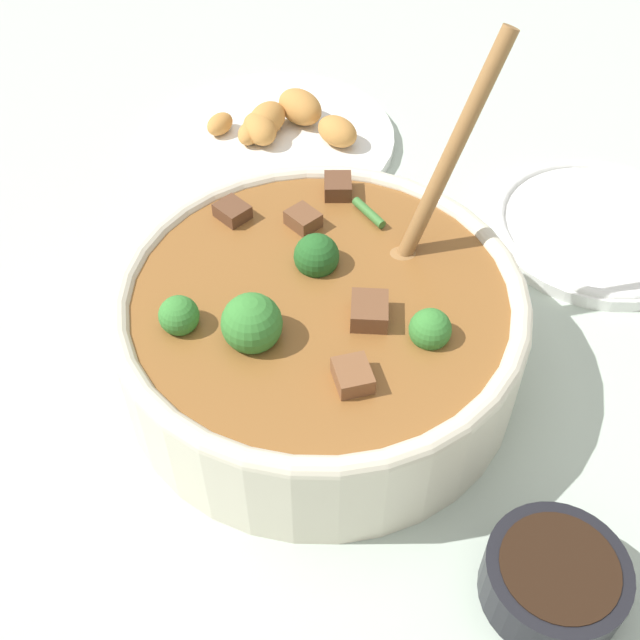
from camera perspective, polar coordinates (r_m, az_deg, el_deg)
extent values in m
plane|color=#ADBCAD|center=(0.63, 0.00, -3.46)|extent=(4.00, 4.00, 0.00)
cylinder|color=beige|center=(0.60, 0.00, -1.04)|extent=(0.30, 0.30, 0.08)
torus|color=beige|center=(0.57, 0.00, 1.64)|extent=(0.30, 0.30, 0.02)
cylinder|color=brown|center=(0.59, 0.00, 0.20)|extent=(0.28, 0.28, 0.05)
sphere|color=#387F33|center=(0.53, -4.87, -0.24)|extent=(0.04, 0.04, 0.04)
cylinder|color=#6B9956|center=(0.56, -4.68, -2.32)|extent=(0.01, 0.01, 0.02)
sphere|color=#235B23|center=(0.59, -0.57, 4.55)|extent=(0.03, 0.03, 0.03)
cylinder|color=#6B9956|center=(0.60, -0.55, 2.86)|extent=(0.01, 0.01, 0.02)
sphere|color=#387F33|center=(0.54, 7.84, -0.66)|extent=(0.03, 0.03, 0.03)
cylinder|color=#6B9956|center=(0.56, 7.62, -2.10)|extent=(0.01, 0.01, 0.01)
sphere|color=#387F33|center=(0.55, -10.00, 0.31)|extent=(0.03, 0.03, 0.03)
cylinder|color=#6B9956|center=(0.57, -9.74, -1.08)|extent=(0.01, 0.01, 0.01)
cube|color=brown|center=(0.65, 1.28, 9.29)|extent=(0.02, 0.03, 0.02)
cube|color=brown|center=(0.55, 3.52, 0.38)|extent=(0.03, 0.03, 0.02)
cube|color=brown|center=(0.62, -1.20, 7.01)|extent=(0.03, 0.03, 0.02)
cube|color=brown|center=(0.63, -6.23, 7.46)|extent=(0.03, 0.03, 0.02)
cube|color=brown|center=(0.52, 2.33, -4.22)|extent=(0.03, 0.03, 0.02)
cylinder|color=#3D7533|center=(0.63, 3.49, 7.63)|extent=(0.02, 0.03, 0.01)
ellipsoid|color=olive|center=(0.61, 5.88, 4.40)|extent=(0.04, 0.03, 0.01)
cylinder|color=olive|center=(0.58, 9.41, 11.71)|extent=(0.08, 0.05, 0.17)
cylinder|color=black|center=(0.54, 16.28, -17.32)|extent=(0.09, 0.09, 0.04)
cylinder|color=black|center=(0.53, 16.57, -16.73)|extent=(0.07, 0.07, 0.01)
cylinder|color=white|center=(0.78, 19.11, 6.08)|extent=(0.20, 0.20, 0.01)
torus|color=white|center=(0.77, 19.22, 6.41)|extent=(0.19, 0.19, 0.01)
cylinder|color=white|center=(0.85, -3.04, 12.73)|extent=(0.24, 0.24, 0.01)
ellipsoid|color=#BC7F3D|center=(0.83, -4.31, 13.41)|extent=(0.05, 0.05, 0.03)
ellipsoid|color=#BC7F3D|center=(0.82, 1.24, 13.27)|extent=(0.05, 0.05, 0.03)
ellipsoid|color=#BC7F3D|center=(0.86, -1.43, 14.91)|extent=(0.06, 0.06, 0.03)
ellipsoid|color=#BC7F3D|center=(0.83, -5.03, 13.12)|extent=(0.03, 0.04, 0.02)
ellipsoid|color=#BC7F3D|center=(0.84, -3.79, 14.07)|extent=(0.05, 0.06, 0.03)
ellipsoid|color=#BC7F3D|center=(0.85, -7.13, 13.67)|extent=(0.04, 0.04, 0.02)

